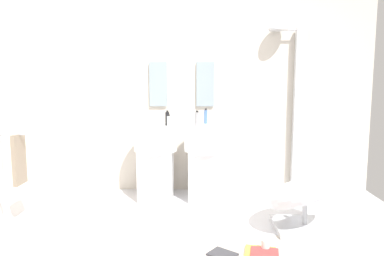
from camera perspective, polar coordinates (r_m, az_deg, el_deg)
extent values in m
cube|color=silver|center=(3.33, -2.90, -18.03)|extent=(4.80, 3.60, 0.04)
cube|color=beige|center=(4.66, -1.60, 6.01)|extent=(4.80, 0.10, 2.60)
cube|color=white|center=(4.41, -5.70, -7.31)|extent=(0.40, 0.40, 0.59)
cylinder|color=white|center=(4.32, -5.77, -1.54)|extent=(0.51, 0.51, 0.31)
cylinder|color=#B7BABF|center=(4.43, -5.59, 1.35)|extent=(0.02, 0.02, 0.10)
cube|color=white|center=(4.38, 2.11, -7.37)|extent=(0.40, 0.40, 0.59)
cylinder|color=white|center=(4.29, 2.14, -1.57)|extent=(0.51, 0.51, 0.31)
cylinder|color=#B7BABF|center=(4.40, 2.12, 1.34)|extent=(0.02, 0.02, 0.10)
cube|color=#8C9EA8|center=(4.61, -5.36, 6.90)|extent=(0.22, 0.03, 0.55)
cube|color=#8C9EA8|center=(4.59, 2.09, 6.93)|extent=(0.22, 0.03, 0.55)
cube|color=#B7BABF|center=(4.72, 16.52, 2.38)|extent=(0.14, 0.08, 2.05)
cylinder|color=#B7BABF|center=(4.69, 15.22, 14.71)|extent=(0.30, 0.02, 0.02)
cylinder|color=#B7BABF|center=(4.63, 13.45, 14.87)|extent=(0.24, 0.24, 0.02)
cube|color=#B7BABF|center=(3.73, 17.27, -14.71)|extent=(0.56, 0.50, 0.06)
cylinder|color=#B7BABF|center=(3.67, 17.38, -12.24)|extent=(0.05, 0.05, 0.34)
torus|color=silver|center=(3.61, 17.50, -9.24)|extent=(1.09, 1.09, 0.49)
cylinder|color=#B7BABF|center=(4.05, -27.79, -6.83)|extent=(0.03, 0.03, 0.95)
cylinder|color=#B7BABF|center=(3.89, -25.84, -0.90)|extent=(0.36, 0.02, 0.02)
cube|color=gray|center=(3.93, -25.64, -4.50)|extent=(0.04, 0.22, 0.50)
cube|color=beige|center=(3.14, 8.52, -19.24)|extent=(1.01, 0.75, 0.01)
cube|color=gold|center=(3.17, 10.75, -18.75)|extent=(0.29, 0.26, 0.02)
cube|color=#B73838|center=(3.14, 11.38, -18.95)|extent=(0.26, 0.24, 0.03)
cube|color=#38383D|center=(3.11, 4.83, -19.27)|extent=(0.27, 0.26, 0.02)
cylinder|color=white|center=(3.21, 11.51, -17.69)|extent=(0.07, 0.07, 0.09)
cylinder|color=silver|center=(4.18, -3.68, 1.10)|extent=(0.04, 0.04, 0.11)
cylinder|color=black|center=(4.17, -3.69, 2.00)|extent=(0.02, 0.02, 0.02)
cylinder|color=#4C72B7|center=(4.40, 2.18, 1.76)|extent=(0.04, 0.04, 0.17)
cylinder|color=black|center=(4.39, 2.18, 2.96)|extent=(0.02, 0.02, 0.02)
cylinder|color=black|center=(4.26, -3.91, 1.49)|extent=(0.05, 0.05, 0.15)
cylinder|color=black|center=(4.26, -3.92, 2.65)|extent=(0.03, 0.03, 0.02)
cylinder|color=#99999E|center=(4.14, 0.81, 1.38)|extent=(0.06, 0.06, 0.16)
cylinder|color=black|center=(4.13, 0.82, 2.63)|extent=(0.03, 0.03, 0.02)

